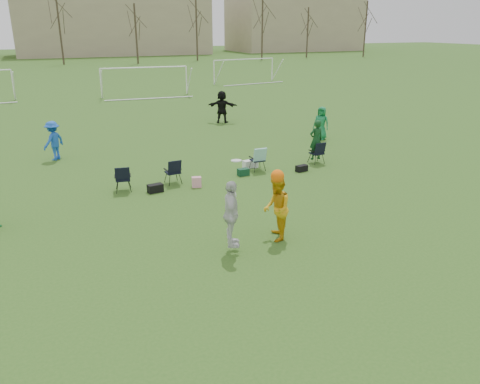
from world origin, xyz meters
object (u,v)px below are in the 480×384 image
fielder_black (222,107)px  goal_right (244,64)px  fielder_green_far (321,123)px  center_contest (259,210)px  fielder_blue (53,141)px  goal_mid (144,73)px

fielder_black → goal_right: bearing=-85.7°
fielder_green_far → center_contest: 13.40m
fielder_blue → goal_mid: 20.45m
fielder_black → goal_mid: goal_mid is taller
fielder_blue → center_contest: (4.69, -11.59, 0.14)m
fielder_green_far → goal_mid: goal_mid is taller
center_contest → fielder_green_far: bearing=49.9°
fielder_green_far → goal_mid: size_ratio=0.24×
center_contest → goal_right: 39.48m
center_contest → goal_mid: center_contest is taller
fielder_green_far → fielder_black: size_ratio=0.88×
fielder_blue → fielder_green_far: 13.38m
fielder_black → center_contest: center_contest is taller
center_contest → goal_right: size_ratio=0.35×
fielder_black → fielder_green_far: bearing=148.5°
fielder_black → center_contest: size_ratio=0.78×
fielder_black → goal_right: size_ratio=0.27×
fielder_black → center_contest: 17.47m
center_contest → goal_mid: bearing=83.1°
fielder_blue → fielder_black: fielder_black is taller
fielder_blue → fielder_black: 11.30m
fielder_blue → goal_mid: bearing=-158.9°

